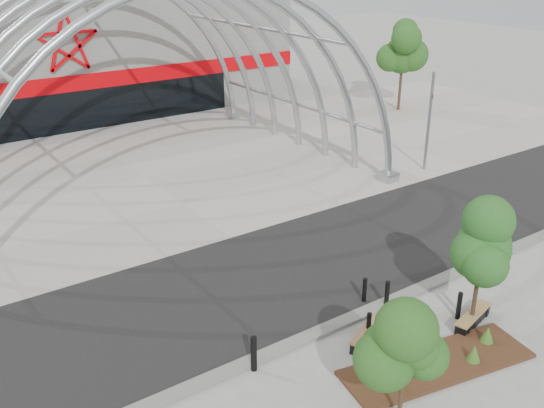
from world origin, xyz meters
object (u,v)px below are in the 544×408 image
(signal_pole, at_px, (429,120))
(street_tree_1, at_px, (483,243))
(bench_0, at_px, (367,335))
(street_tree_0, at_px, (408,335))
(bench_1, at_px, (473,319))
(bollard_2, at_px, (387,294))

(signal_pole, xyz_separation_m, street_tree_1, (-9.79, -10.81, 0.18))
(bench_0, bearing_deg, street_tree_0, -119.40)
(street_tree_1, distance_m, bench_0, 4.45)
(bench_1, distance_m, bollard_2, 2.77)
(signal_pole, distance_m, bench_1, 14.72)
(signal_pole, height_order, bench_1, signal_pole)
(street_tree_0, height_order, bench_0, street_tree_0)
(signal_pole, distance_m, bollard_2, 14.27)
(bollard_2, bearing_deg, street_tree_0, -131.28)
(signal_pole, height_order, street_tree_0, signal_pole)
(bench_1, bearing_deg, street_tree_1, -165.17)
(signal_pole, xyz_separation_m, bench_1, (-9.69, -10.78, -2.54))
(street_tree_0, height_order, street_tree_1, street_tree_1)
(bench_0, xyz_separation_m, bench_1, (3.36, -1.29, 0.01))
(bench_1, bearing_deg, bollard_2, 124.22)
(street_tree_0, bearing_deg, bollard_2, 48.72)
(bench_1, bearing_deg, signal_pole, 48.06)
(signal_pole, bearing_deg, street_tree_0, -139.74)
(signal_pole, relative_size, street_tree_1, 1.29)
(signal_pole, xyz_separation_m, street_tree_0, (-14.72, -12.46, -0.13))
(street_tree_1, height_order, bench_1, street_tree_1)
(street_tree_0, relative_size, bench_1, 1.85)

